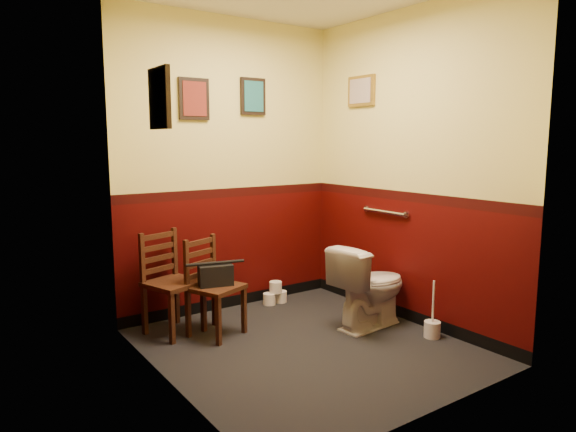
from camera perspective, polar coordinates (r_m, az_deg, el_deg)
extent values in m
cube|color=black|center=(4.12, 2.06, -14.32)|extent=(2.20, 2.40, 0.00)
cube|color=#3B0504|center=(4.82, -6.51, 5.46)|extent=(2.20, 0.00, 2.70)
cube|color=#3B0504|center=(2.95, 16.41, 3.39)|extent=(2.20, 0.00, 2.70)
cube|color=#3B0504|center=(3.27, -13.46, 3.96)|extent=(0.00, 2.40, 2.70)
cube|color=#3B0504|center=(4.56, 13.31, 5.13)|extent=(0.00, 2.40, 2.70)
cylinder|color=silver|center=(4.74, 10.62, 0.47)|extent=(0.03, 0.50, 0.03)
cylinder|color=silver|center=(4.58, 13.02, 0.13)|extent=(0.02, 0.06, 0.06)
cylinder|color=silver|center=(4.93, 8.71, 0.81)|extent=(0.02, 0.06, 0.06)
cube|color=black|center=(4.66, -10.41, 12.67)|extent=(0.28, 0.03, 0.36)
cube|color=maroon|center=(4.64, -10.32, 12.69)|extent=(0.22, 0.01, 0.30)
cube|color=black|center=(4.94, -3.92, 13.11)|extent=(0.26, 0.03, 0.34)
cube|color=#206368|center=(4.93, -3.81, 13.13)|extent=(0.20, 0.01, 0.28)
cube|color=black|center=(3.37, -14.10, 12.58)|extent=(0.03, 0.30, 0.38)
cube|color=#A28E7F|center=(3.38, -13.82, 12.58)|extent=(0.01, 0.24, 0.31)
cube|color=olive|center=(4.98, 8.15, 13.59)|extent=(0.03, 0.34, 0.28)
cube|color=#A28E7F|center=(4.97, 8.00, 13.60)|extent=(0.01, 0.28, 0.22)
imported|color=white|center=(4.49, 9.08, -7.74)|extent=(0.75, 0.46, 0.70)
cylinder|color=silver|center=(4.44, 15.72, -12.04)|extent=(0.13, 0.13, 0.13)
cylinder|color=silver|center=(4.36, 15.84, -9.31)|extent=(0.02, 0.02, 0.38)
cube|color=#4C2817|center=(4.36, -12.61, -7.32)|extent=(0.50, 0.50, 0.04)
cube|color=#4C2817|center=(4.20, -12.79, -10.99)|extent=(0.05, 0.05, 0.42)
cube|color=#4C2817|center=(4.45, -15.66, -9.97)|extent=(0.05, 0.05, 0.42)
cube|color=#4C2817|center=(4.41, -9.37, -9.93)|extent=(0.05, 0.05, 0.42)
cube|color=#4C2817|center=(4.65, -12.29, -9.04)|extent=(0.05, 0.05, 0.42)
cube|color=#4C2817|center=(4.34, -15.91, -4.62)|extent=(0.05, 0.04, 0.42)
cube|color=#4C2817|center=(4.55, -12.49, -3.92)|extent=(0.05, 0.04, 0.42)
cube|color=#4C2817|center=(4.47, -14.11, -5.74)|extent=(0.31, 0.12, 0.04)
cube|color=#4C2817|center=(4.45, -14.15, -4.56)|extent=(0.31, 0.12, 0.04)
cube|color=#4C2817|center=(4.43, -14.20, -3.37)|extent=(0.31, 0.12, 0.04)
cube|color=#4C2817|center=(4.41, -14.24, -2.17)|extent=(0.31, 0.12, 0.04)
cube|color=#4C2817|center=(4.26, -8.02, -7.87)|extent=(0.49, 0.49, 0.04)
cube|color=#4C2817|center=(4.11, -7.74, -11.45)|extent=(0.05, 0.05, 0.40)
cube|color=#4C2817|center=(4.32, -11.04, -10.54)|extent=(0.05, 0.05, 0.40)
cube|color=#4C2817|center=(4.34, -4.92, -10.30)|extent=(0.05, 0.05, 0.40)
cube|color=#4C2817|center=(4.54, -8.17, -9.52)|extent=(0.05, 0.05, 0.40)
cube|color=#4C2817|center=(4.21, -11.23, -5.33)|extent=(0.04, 0.04, 0.40)
cube|color=#4C2817|center=(4.44, -8.32, -4.55)|extent=(0.04, 0.04, 0.40)
cube|color=#4C2817|center=(4.35, -9.70, -6.37)|extent=(0.29, 0.13, 0.04)
cube|color=#4C2817|center=(4.33, -9.73, -5.22)|extent=(0.29, 0.13, 0.04)
cube|color=#4C2817|center=(4.31, -9.76, -4.06)|extent=(0.29, 0.13, 0.04)
cube|color=#4C2817|center=(4.29, -9.79, -2.89)|extent=(0.29, 0.13, 0.04)
cube|color=black|center=(4.24, -8.05, -6.53)|extent=(0.30, 0.20, 0.17)
cylinder|color=black|center=(4.21, -8.08, -5.19)|extent=(0.24, 0.08, 0.02)
cylinder|color=silver|center=(5.09, -2.08, -9.19)|extent=(0.12, 0.12, 0.11)
cylinder|color=silver|center=(5.16, -0.82, -8.94)|extent=(0.12, 0.12, 0.11)
cylinder|color=silver|center=(5.08, -1.38, -7.91)|extent=(0.12, 0.12, 0.11)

